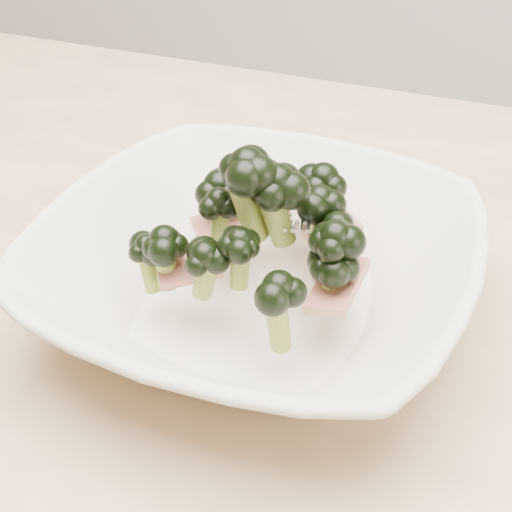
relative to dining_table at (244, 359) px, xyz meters
name	(u,v)px	position (x,y,z in m)	size (l,w,h in m)	color
dining_table	(244,359)	(0.00, 0.00, 0.00)	(1.20, 0.80, 0.75)	tan
broccoli_dish	(257,264)	(0.03, -0.04, 0.14)	(0.31, 0.31, 0.14)	beige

